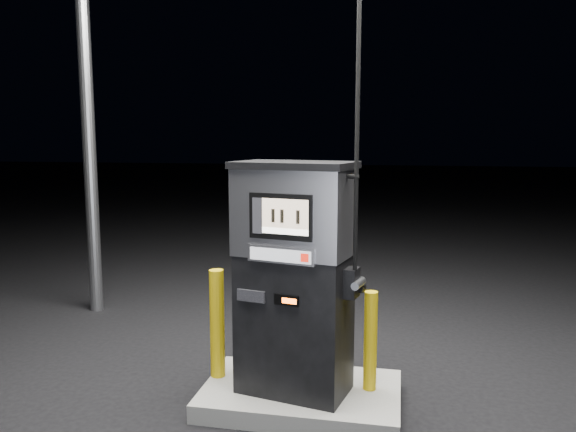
# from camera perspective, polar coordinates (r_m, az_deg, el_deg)

# --- Properties ---
(ground) EXTENTS (80.00, 80.00, 0.00)m
(ground) POSITION_cam_1_polar(r_m,az_deg,el_deg) (4.88, 1.35, -18.56)
(ground) COLOR black
(ground) RESTS_ON ground
(pump_island) EXTENTS (1.60, 1.00, 0.15)m
(pump_island) POSITION_cam_1_polar(r_m,az_deg,el_deg) (4.85, 1.36, -17.77)
(pump_island) COLOR slate
(pump_island) RESTS_ON ground
(fuel_dispenser) EXTENTS (1.06, 0.72, 3.83)m
(fuel_dispenser) POSITION_cam_1_polar(r_m,az_deg,el_deg) (4.44, 0.67, -6.11)
(fuel_dispenser) COLOR black
(fuel_dispenser) RESTS_ON pump_island
(bollard_left) EXTENTS (0.14, 0.14, 0.93)m
(bollard_left) POSITION_cam_1_polar(r_m,az_deg,el_deg) (4.88, -7.21, -10.78)
(bollard_left) COLOR gold
(bollard_left) RESTS_ON pump_island
(bollard_right) EXTENTS (0.13, 0.13, 0.81)m
(bollard_right) POSITION_cam_1_polar(r_m,az_deg,el_deg) (4.67, 8.36, -12.44)
(bollard_right) COLOR gold
(bollard_right) RESTS_ON pump_island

